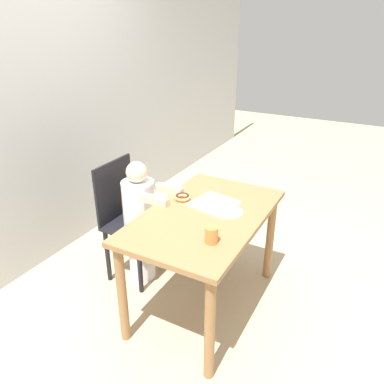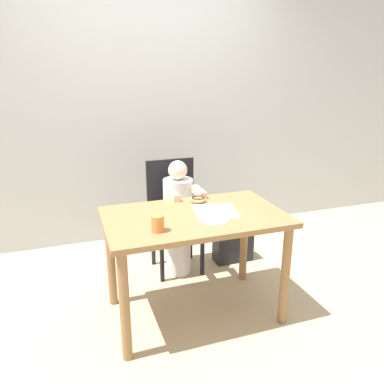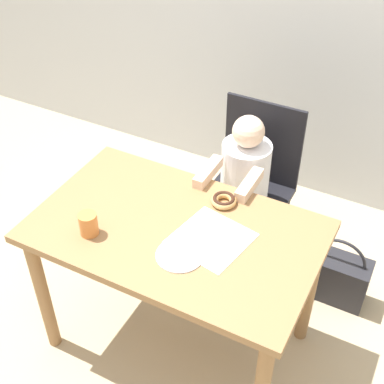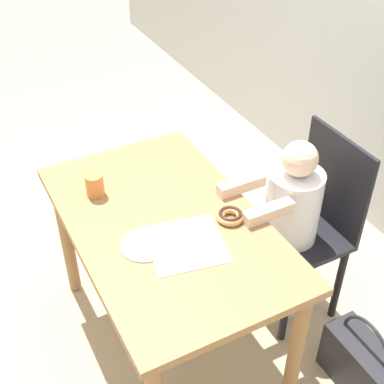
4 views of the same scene
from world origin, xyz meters
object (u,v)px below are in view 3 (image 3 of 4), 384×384
(donut, at_px, (224,200))
(handbag, at_px, (335,276))
(child_figure, at_px, (243,200))
(cup, at_px, (88,224))
(chair, at_px, (251,187))

(donut, height_order, handbag, donut)
(donut, relative_size, handbag, 0.28)
(child_figure, relative_size, handbag, 2.44)
(donut, height_order, cup, cup)
(child_figure, height_order, handbag, child_figure)
(handbag, bearing_deg, child_figure, -175.00)
(child_figure, xyz_separation_m, donut, (0.04, -0.34, 0.27))
(donut, relative_size, cup, 1.13)
(child_figure, bearing_deg, donut, -82.87)
(chair, distance_m, handbag, 0.63)
(chair, height_order, cup, chair)
(donut, bearing_deg, handbag, 39.04)
(chair, bearing_deg, cup, -112.22)
(chair, relative_size, cup, 9.56)
(child_figure, distance_m, cup, 0.89)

